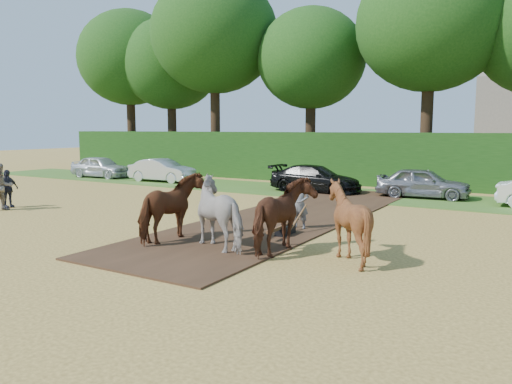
# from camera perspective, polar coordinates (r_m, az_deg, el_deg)

# --- Properties ---
(ground) EXTENTS (120.00, 120.00, 0.00)m
(ground) POSITION_cam_1_polar(r_m,az_deg,el_deg) (13.79, -15.03, -6.55)
(ground) COLOR gold
(ground) RESTS_ON ground
(earth_strip) EXTENTS (4.50, 17.00, 0.05)m
(earth_strip) POSITION_cam_1_polar(r_m,az_deg,el_deg) (18.48, 4.17, -2.74)
(earth_strip) COLOR #472D1C
(earth_strip) RESTS_ON ground
(grass_verge) EXTENTS (50.00, 5.00, 0.03)m
(grass_verge) POSITION_cam_1_polar(r_m,az_deg,el_deg) (25.39, 8.31, -0.07)
(grass_verge) COLOR #38601E
(grass_verge) RESTS_ON ground
(hedgerow) EXTENTS (46.00, 1.60, 3.00)m
(hedgerow) POSITION_cam_1_polar(r_m,az_deg,el_deg) (29.44, 11.76, 3.76)
(hedgerow) COLOR #14380F
(hedgerow) RESTS_ON ground
(spectator_near) EXTENTS (0.89, 1.05, 1.87)m
(spectator_near) POSITION_cam_1_polar(r_m,az_deg,el_deg) (22.09, -27.11, 0.51)
(spectator_near) COLOR #B8A991
(spectator_near) RESTS_ON ground
(spectator_far) EXTENTS (0.43, 0.93, 1.56)m
(spectator_far) POSITION_cam_1_polar(r_m,az_deg,el_deg) (22.79, -26.55, 0.33)
(spectator_far) COLOR #272734
(spectator_far) RESTS_ON ground
(plough_team) EXTENTS (6.43, 4.88, 1.96)m
(plough_team) POSITION_cam_1_polar(r_m,az_deg,el_deg) (13.27, -0.03, -2.55)
(plough_team) COLOR maroon
(plough_team) RESTS_ON ground
(parked_cars) EXTENTS (36.12, 3.32, 1.44)m
(parked_cars) POSITION_cam_1_polar(r_m,az_deg,el_deg) (24.67, 12.41, 1.23)
(parked_cars) COLOR silver
(parked_cars) RESTS_ON ground
(treeline) EXTENTS (48.70, 10.60, 14.21)m
(treeline) POSITION_cam_1_polar(r_m,az_deg,el_deg) (33.45, 11.15, 17.03)
(treeline) COLOR #382616
(treeline) RESTS_ON ground
(church) EXTENTS (5.20, 5.20, 27.00)m
(church) POSITION_cam_1_polar(r_m,az_deg,el_deg) (65.34, 26.69, 15.79)
(church) COLOR slate
(church) RESTS_ON ground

